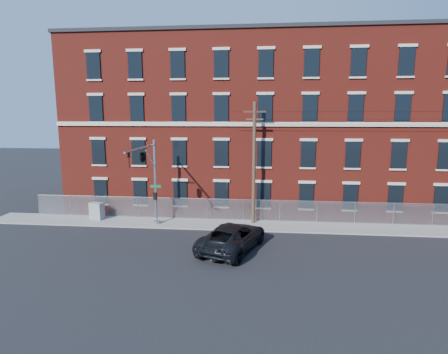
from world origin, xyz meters
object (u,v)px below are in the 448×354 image
utility_pole_near (254,161)px  pickup_truck (232,237)px  utility_cabinet (97,211)px  traffic_signal_mast (146,165)px

utility_pole_near → pickup_truck: 7.60m
utility_pole_near → pickup_truck: size_ratio=1.54×
pickup_truck → utility_cabinet: pickup_truck is taller
traffic_signal_mast → utility_cabinet: bearing=151.0°
traffic_signal_mast → pickup_truck: traffic_signal_mast is taller
utility_cabinet → utility_pole_near: bearing=17.6°
traffic_signal_mast → utility_pole_near: bearing=23.1°
traffic_signal_mast → pickup_truck: 8.49m
traffic_signal_mast → pickup_truck: size_ratio=1.08×
traffic_signal_mast → pickup_truck: (6.71, -2.62, -4.49)m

